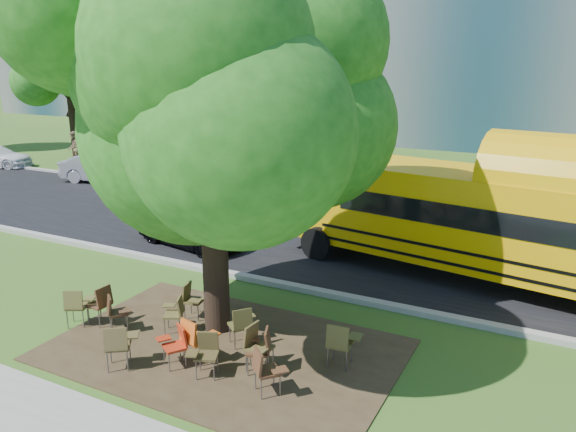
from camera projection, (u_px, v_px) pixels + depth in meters
The scene contains 30 objects.
ground at pixel (199, 330), 12.40m from camera, with size 160.00×160.00×0.00m, color #2F571B.
dirt_patch at pixel (224, 350), 11.52m from camera, with size 7.00×4.50×0.03m, color #382819.
asphalt_road at pixel (325, 241), 18.38m from camera, with size 80.00×8.00×0.04m, color black.
kerb_near at pixel (265, 281), 14.95m from camera, with size 80.00×0.25×0.14m, color gray.
kerb_far at pixel (368, 211), 21.88m from camera, with size 80.00×0.25×0.14m, color gray.
building_left at pixel (128, 19), 60.73m from camera, with size 26.00×14.00×20.00m, color slate.
bg_tree_0 at pixel (152, 85), 27.60m from camera, with size 5.20×5.20×7.18m.
bg_tree_1 at pixel (67, 66), 32.62m from camera, with size 6.00×6.00×8.40m.
bg_tree_2 at pixel (307, 93), 27.17m from camera, with size 4.80×4.80×6.62m.
main_tree at pixel (209, 90), 11.03m from camera, with size 7.20×7.20×8.80m.
school_bus at pixel (525, 227), 14.13m from camera, with size 12.27×4.45×2.94m.
chair_0 at pixel (77, 303), 12.42m from camera, with size 0.61×0.73×0.90m.
chair_1 at pixel (115, 310), 12.20m from camera, with size 0.71×0.56×0.83m.
chair_2 at pixel (119, 343), 10.65m from camera, with size 0.63×0.79×0.94m.
chair_3 at pixel (176, 342), 10.81m from camera, with size 0.70×0.55×0.83m.
chair_4 at pixel (195, 336), 10.88m from camera, with size 0.72×0.56×0.95m.
chair_5 at pixel (206, 350), 10.47m from camera, with size 0.58×0.67×0.85m.
chair_6 at pixel (261, 346), 10.58m from camera, with size 0.70×0.61×0.90m.
chair_7 at pixel (265, 368), 9.84m from camera, with size 0.76×0.60×0.89m.
chair_8 at pixel (101, 301), 12.52m from camera, with size 0.54×0.62×0.93m.
chair_9 at pixel (176, 311), 12.16m from camera, with size 0.66×0.56×0.83m.
chair_10 at pixel (191, 297), 12.80m from camera, with size 0.59×0.58×0.85m.
chair_11 at pixel (242, 322), 11.54m from camera, with size 0.61×0.77×0.89m.
chair_12 at pixel (256, 343), 10.61m from camera, with size 0.55×0.65×0.94m.
chair_13 at pixel (341, 341), 10.71m from camera, with size 0.63×0.61×0.95m.
black_car at pixel (190, 225), 17.87m from camera, with size 1.58×3.92×1.34m, color black.
bg_car_silver at pixel (106, 168), 27.06m from camera, with size 1.53×4.40×1.45m, color #9E9FA4.
bg_car_red at pixel (184, 180), 24.69m from camera, with size 2.21×4.80×1.33m, color #5D110F.
pedestrian_a at pixel (94, 157), 28.51m from camera, with size 0.72×0.47×1.96m, color navy.
pedestrian_b at pixel (74, 148), 31.70m from camera, with size 0.92×0.72×1.89m, color #896A52.
Camera 1 is at (6.93, -9.10, 5.76)m, focal length 35.00 mm.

